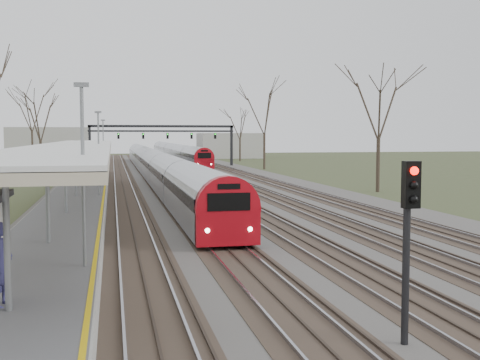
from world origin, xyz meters
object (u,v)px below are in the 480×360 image
at_px(train_far, 174,152).
at_px(signal_post, 408,225).
at_px(train_near, 153,163).
at_px(passenger, 1,264).

bearing_deg(train_far, signal_post, -92.98).
relative_size(train_near, passenger, 49.38).
distance_m(train_near, passenger, 54.82).
bearing_deg(train_far, train_near, -98.87).
bearing_deg(passenger, train_near, 7.20).
bearing_deg(train_near, signal_post, -88.21).
height_order(train_near, passenger, train_near).
relative_size(passenger, signal_post, 0.45).
bearing_deg(passenger, train_far, 6.38).
height_order(train_far, signal_post, signal_post).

